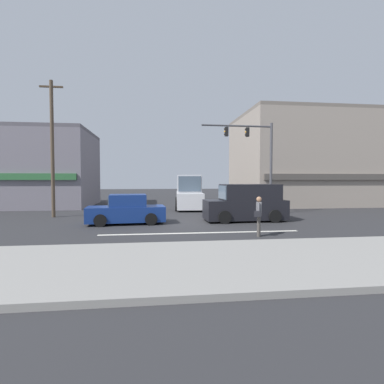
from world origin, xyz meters
The scene contains 11 objects.
ground_plane centered at (0.00, 0.00, 0.00)m, with size 120.00×120.00×0.00m, color #2B2B2D.
lane_marking_stripe centered at (0.00, -3.50, 0.00)m, with size 9.00×0.24×0.01m, color silver.
sidewalk_curb centered at (0.00, -8.50, 0.08)m, with size 40.00×5.00×0.16m, color gray.
building_left_block centered at (-13.86, 11.57, 3.35)m, with size 12.31×8.51×6.70m.
building_right_corner centered at (12.89, 11.37, 4.31)m, with size 13.21×10.15×8.62m.
utility_pole_near_left centered at (-8.40, 3.18, 4.43)m, with size 1.40×0.22×8.55m.
traffic_light_mast centered at (4.84, 2.93, 4.18)m, with size 4.89×0.27×6.20m.
box_truck_crossing_center centered at (0.75, 7.73, 1.25)m, with size 2.54×5.73×2.75m.
van_approaching_near centered at (3.17, 0.00, 1.01)m, with size 4.64×2.13×2.11m.
sedan_crossing_leftbound centered at (-3.56, -0.24, 0.71)m, with size 4.22×2.13×1.58m.
pedestrian_foreground_with_bag centered at (2.26, -4.61, 0.95)m, with size 0.48×0.66×1.67m.
Camera 1 is at (-2.07, -16.60, 2.38)m, focal length 28.00 mm.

